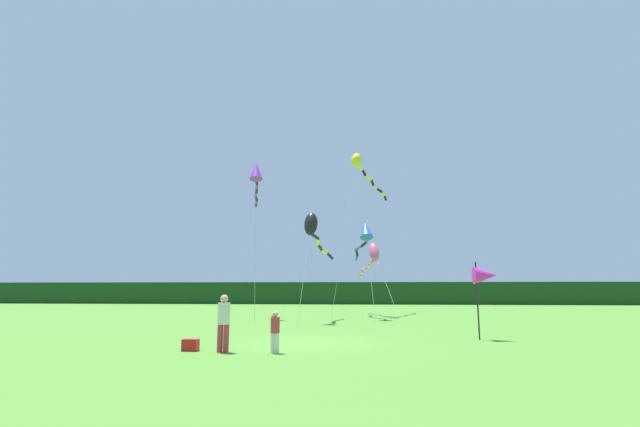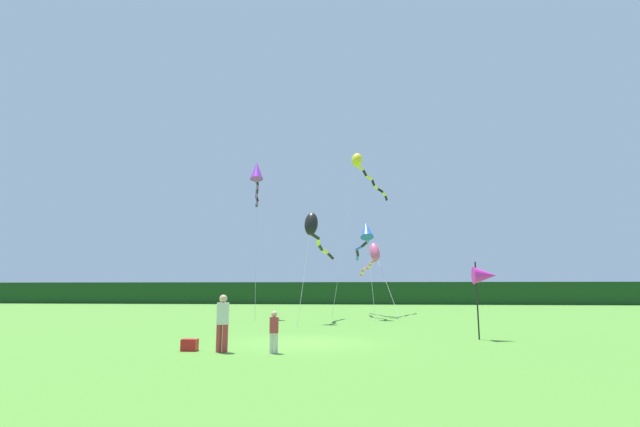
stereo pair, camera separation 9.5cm
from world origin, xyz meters
name	(u,v)px [view 1 (the left image)]	position (x,y,z in m)	size (l,w,h in m)	color
ground_plane	(306,343)	(0.00, 0.00, 0.00)	(120.00, 120.00, 0.00)	#4C842D
distant_treeline	(346,293)	(0.00, 45.00, 1.45)	(108.00, 2.70, 2.89)	#193D19
person_adult	(224,320)	(-2.29, -2.91, 1.00)	(0.39, 0.39, 1.79)	#B23338
person_child	(275,330)	(-0.62, -2.99, 0.72)	(0.28, 0.28, 1.28)	silver
cooler_box	(191,345)	(-3.43, -2.68, 0.19)	(0.50, 0.33, 0.37)	red
banner_flag_pole	(485,276)	(7.06, 1.62, 2.49)	(0.90, 0.70, 3.06)	black
kite_rainbow	(373,255)	(3.01, 17.78, 4.55)	(2.61, 8.86, 5.62)	#B2B2B2
kite_blue	(365,234)	(2.39, 14.14, 5.76)	(1.36, 8.11, 6.69)	#B2B2B2
kite_black	(313,229)	(-0.79, 10.21, 5.60)	(1.55, 7.82, 6.65)	#B2B2B2
kite_purple	(256,174)	(-5.36, 14.20, 10.18)	(1.83, 7.05, 11.12)	#B2B2B2
kite_yellow	(361,167)	(2.24, 18.22, 11.59)	(4.46, 10.20, 12.60)	#B2B2B2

